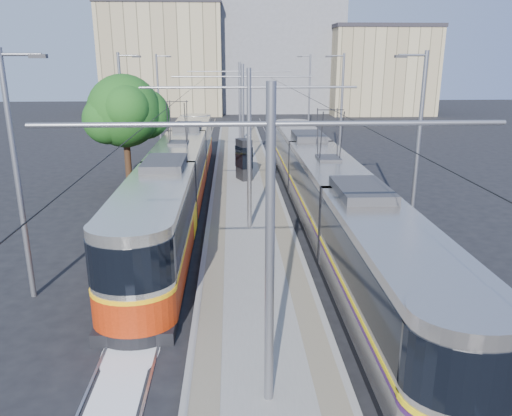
{
  "coord_description": "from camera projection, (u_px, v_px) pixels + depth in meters",
  "views": [
    {
      "loc": [
        -0.75,
        -13.58,
        7.73
      ],
      "look_at": [
        0.23,
        6.59,
        1.6
      ],
      "focal_mm": 35.0,
      "sensor_mm": 36.0,
      "label": 1
    }
  ],
  "objects": [
    {
      "name": "building_right",
      "position": [
        379.0,
        70.0,
        69.89
      ],
      "size": [
        14.28,
        10.2,
        11.91
      ],
      "color": "tan",
      "rests_on": "ground"
    },
    {
      "name": "track_arrow",
      "position": [
        119.0,
        386.0,
        12.22
      ],
      "size": [
        1.2,
        5.0,
        0.01
      ],
      "primitive_type": "cube",
      "color": "silver",
      "rests_on": "ground"
    },
    {
      "name": "platform",
      "position": [
        244.0,
        182.0,
        31.46
      ],
      "size": [
        4.0,
        50.0,
        0.3
      ],
      "primitive_type": "cube",
      "color": "gray",
      "rests_on": "ground"
    },
    {
      "name": "tram_right",
      "position": [
        327.0,
        190.0,
        22.95
      ],
      "size": [
        2.43,
        29.99,
        5.5
      ],
      "color": "black",
      "rests_on": "ground"
    },
    {
      "name": "catenary",
      "position": [
        245.0,
        118.0,
        27.47
      ],
      "size": [
        9.2,
        70.0,
        7.0
      ],
      "color": "slate",
      "rests_on": "platform"
    },
    {
      "name": "building_left",
      "position": [
        165.0,
        59.0,
        69.98
      ],
      "size": [
        16.32,
        12.24,
        14.82
      ],
      "color": "tan",
      "rests_on": "ground"
    },
    {
      "name": "street_lamps",
      "position": [
        242.0,
        111.0,
        34.11
      ],
      "size": [
        15.18,
        38.22,
        8.0
      ],
      "color": "slate",
      "rests_on": "ground"
    },
    {
      "name": "rails",
      "position": [
        244.0,
        184.0,
        31.5
      ],
      "size": [
        8.71,
        70.0,
        0.03
      ],
      "color": "gray",
      "rests_on": "ground"
    },
    {
      "name": "tactile_strip_right",
      "position": [
        267.0,
        180.0,
        31.48
      ],
      "size": [
        0.7,
        50.0,
        0.01
      ],
      "primitive_type": "cube",
      "color": "gray",
      "rests_on": "platform"
    },
    {
      "name": "tactile_strip_left",
      "position": [
        221.0,
        180.0,
        31.35
      ],
      "size": [
        0.7,
        50.0,
        0.01
      ],
      "primitive_type": "cube",
      "color": "gray",
      "rests_on": "platform"
    },
    {
      "name": "building_centre",
      "position": [
        276.0,
        53.0,
        74.3
      ],
      "size": [
        18.36,
        14.28,
        16.49
      ],
      "color": "slate",
      "rests_on": "ground"
    },
    {
      "name": "tram_left",
      "position": [
        180.0,
        173.0,
        27.06
      ],
      "size": [
        2.43,
        29.13,
        5.5
      ],
      "color": "black",
      "rests_on": "ground"
    },
    {
      "name": "ground",
      "position": [
        259.0,
        320.0,
        15.26
      ],
      "size": [
        160.0,
        160.0,
        0.0
      ],
      "primitive_type": "plane",
      "color": "black",
      "rests_on": "ground"
    },
    {
      "name": "shelter",
      "position": [
        244.0,
        158.0,
        31.18
      ],
      "size": [
        1.1,
        1.34,
        2.55
      ],
      "rotation": [
        0.0,
        0.0,
        0.4
      ],
      "color": "black",
      "rests_on": "platform"
    },
    {
      "name": "tree",
      "position": [
        130.0,
        112.0,
        29.42
      ],
      "size": [
        4.69,
        4.34,
        6.82
      ],
      "color": "#382314",
      "rests_on": "ground"
    }
  ]
}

